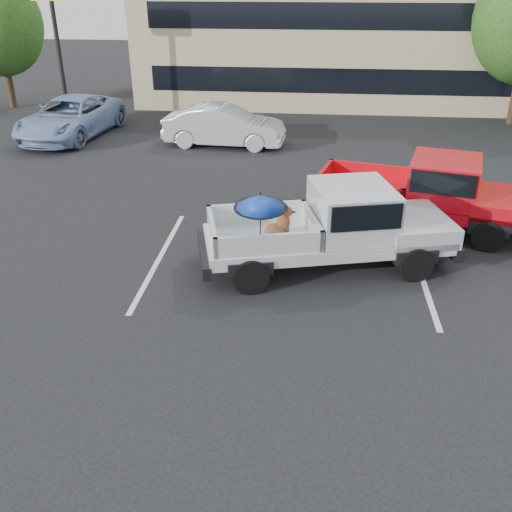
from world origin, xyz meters
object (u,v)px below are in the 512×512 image
object	(u,v)px
silver_pickup	(341,223)
silver_sedan	(224,126)
motel_sign	(52,8)
tree_back	(423,2)
red_pickup	(435,191)
blue_suv	(71,117)

from	to	relation	value
silver_pickup	silver_sedan	size ratio (longest dim) A/B	1.32
motel_sign	tree_back	bearing A→B (deg)	32.01
red_pickup	blue_suv	xyz separation A→B (m)	(-12.75, 7.76, -0.26)
red_pickup	tree_back	bearing A→B (deg)	97.63
motel_sign	red_pickup	bearing A→B (deg)	-35.12
motel_sign	blue_suv	size ratio (longest dim) A/B	1.09
tree_back	silver_sedan	size ratio (longest dim) A/B	1.57
red_pickup	silver_sedan	distance (m)	9.60
blue_suv	tree_back	bearing A→B (deg)	45.62
tree_back	blue_suv	bearing A→B (deg)	-141.93
tree_back	silver_pickup	bearing A→B (deg)	-102.42
motel_sign	blue_suv	distance (m)	4.39
silver_sedan	blue_suv	size ratio (longest dim) A/B	0.83
silver_pickup	blue_suv	world-z (taller)	silver_pickup
red_pickup	silver_pickup	bearing A→B (deg)	-121.96
silver_sedan	blue_suv	world-z (taller)	blue_suv
silver_sedan	blue_suv	distance (m)	6.30
tree_back	silver_sedan	xyz separation A→B (m)	(-8.85, -12.53, -3.67)
silver_pickup	red_pickup	distance (m)	3.41
red_pickup	silver_sedan	bearing A→B (deg)	147.05
motel_sign	tree_back	size ratio (longest dim) A/B	0.84
tree_back	red_pickup	distance (m)	20.03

